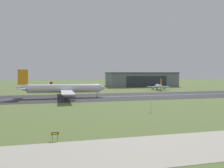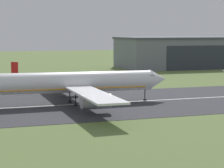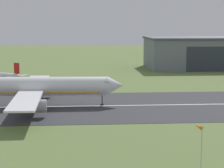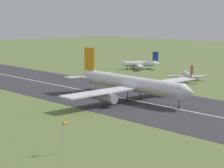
% 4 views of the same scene
% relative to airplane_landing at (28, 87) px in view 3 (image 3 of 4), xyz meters
% --- Properties ---
extents(runway_strip, '(483.44, 41.33, 0.06)m').
position_rel_airplane_landing_xyz_m(runway_strip, '(2.62, -0.53, -5.03)').
color(runway_strip, '#333338').
rests_on(runway_strip, ground_plane).
extents(runway_centreline, '(435.09, 0.70, 0.01)m').
position_rel_airplane_landing_xyz_m(runway_centreline, '(2.62, -0.53, -4.99)').
color(runway_centreline, silver).
rests_on(runway_centreline, runway_strip).
extents(hangar_building, '(71.39, 32.14, 14.57)m').
position_rel_airplane_landing_xyz_m(hangar_building, '(80.69, 90.39, 2.24)').
color(hangar_building, slate).
rests_on(hangar_building, ground_plane).
extents(airplane_landing, '(49.69, 56.32, 15.78)m').
position_rel_airplane_landing_xyz_m(airplane_landing, '(0.00, 0.00, 0.00)').
color(airplane_landing, white).
rests_on(airplane_landing, ground_plane).
extents(airplane_parked_east, '(16.58, 16.24, 7.44)m').
position_rel_airplane_landing_xyz_m(airplane_parked_east, '(-13.75, 46.35, -2.67)').
color(airplane_parked_east, silver).
rests_on(airplane_parked_east, ground_plane).
extents(windsock_pole, '(1.03, 2.42, 6.35)m').
position_rel_airplane_landing_xyz_m(windsock_pole, '(30.51, -48.96, 0.60)').
color(windsock_pole, '#B7B7BC').
rests_on(windsock_pole, ground_plane).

